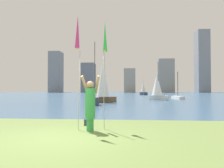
{
  "coord_description": "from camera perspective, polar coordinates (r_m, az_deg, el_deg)",
  "views": [
    {
      "loc": [
        2.03,
        -6.05,
        1.38
      ],
      "look_at": [
        0.34,
        13.79,
        1.87
      ],
      "focal_mm": 35.01,
      "sensor_mm": 36.0,
      "label": 1
    }
  ],
  "objects": [
    {
      "name": "sailboat_7",
      "position": [
        32.62,
        16.81,
        -3.31
      ],
      "size": [
        1.37,
        3.16,
        3.94
      ],
      "color": "silver",
      "rests_on": "ground"
    },
    {
      "name": "sailboat_5",
      "position": [
        54.71,
        8.17,
        -1.37
      ],
      "size": [
        1.85,
        2.66,
        3.98
      ],
      "color": "#333D51",
      "rests_on": "ground"
    },
    {
      "name": "skyline_tower_0",
      "position": [
        105.83,
        -14.43,
        3.01
      ],
      "size": [
        5.29,
        6.74,
        18.95
      ],
      "color": "gray",
      "rests_on": "ground"
    },
    {
      "name": "skyline_tower_3",
      "position": [
        97.57,
        13.83,
        2.04
      ],
      "size": [
        6.63,
        6.32,
        14.41
      ],
      "color": "gray",
      "rests_on": "ground"
    },
    {
      "name": "ground",
      "position": [
        57.06,
        2.83,
        -2.86
      ],
      "size": [
        120.0,
        138.0,
        0.12
      ],
      "color": "#5B7038"
    },
    {
      "name": "bag",
      "position": [
        8.54,
        -6.38,
        -9.9
      ],
      "size": [
        0.25,
        0.19,
        0.23
      ],
      "color": "#33384C",
      "rests_on": "ground"
    },
    {
      "name": "skyline_tower_2",
      "position": [
        97.12,
        4.63,
        0.91
      ],
      "size": [
        5.03,
        3.39,
        10.65
      ],
      "color": "gray",
      "rests_on": "ground"
    },
    {
      "name": "sailboat_3",
      "position": [
        19.07,
        -4.55,
        -4.34
      ],
      "size": [
        0.97,
        1.73,
        5.56
      ],
      "color": "#333D51",
      "rests_on": "ground"
    },
    {
      "name": "kite_flag_left",
      "position": [
        7.58,
        -8.97,
        12.59
      ],
      "size": [
        0.16,
        0.5,
        3.87
      ],
      "color": "#B2B2B7",
      "rests_on": "ground"
    },
    {
      "name": "sailboat_2",
      "position": [
        23.11,
        -2.34,
        0.78
      ],
      "size": [
        2.5,
        2.05,
        5.62
      ],
      "color": "brown",
      "rests_on": "ground"
    },
    {
      "name": "person",
      "position": [
        7.31,
        -5.72,
        -5.1
      ],
      "size": [
        0.68,
        0.5,
        1.85
      ],
      "rotation": [
        0.0,
        0.0,
        -0.06
      ],
      "color": "green",
      "rests_on": "ground"
    },
    {
      "name": "kite_flag_right",
      "position": [
        7.98,
        -1.85,
        11.5
      ],
      "size": [
        0.16,
        0.67,
        3.8
      ],
      "color": "#B2B2B7",
      "rests_on": "ground"
    },
    {
      "name": "skyline_tower_1",
      "position": [
        100.36,
        -6.16,
        1.58
      ],
      "size": [
        5.66,
        7.44,
        13.24
      ],
      "color": "slate",
      "rests_on": "ground"
    },
    {
      "name": "sailboat_4",
      "position": [
        28.95,
        11.72,
        -0.57
      ],
      "size": [
        2.37,
        2.19,
        4.98
      ],
      "color": "silver",
      "rests_on": "ground"
    },
    {
      "name": "skyline_tower_4",
      "position": [
        105.83,
        22.44,
        5.41
      ],
      "size": [
        5.1,
        7.18,
        27.53
      ],
      "color": "gray",
      "rests_on": "ground"
    }
  ]
}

